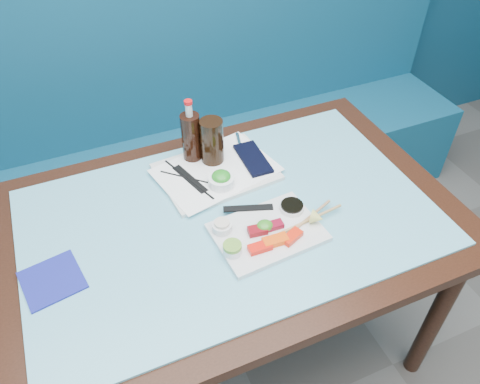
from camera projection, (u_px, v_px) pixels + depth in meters
name	position (u px, v px, depth m)	size (l,w,h in m)	color
booth_bench	(165.00, 156.00, 2.25)	(3.00, 0.56, 1.17)	navy
dining_table	(230.00, 236.00, 1.48)	(1.40, 0.90, 0.75)	black
glass_top	(230.00, 217.00, 1.42)	(1.22, 0.76, 0.01)	#63B2C7
sashimi_plate	(267.00, 232.00, 1.36)	(0.31, 0.22, 0.02)	silver
salmon_left	(260.00, 247.00, 1.30)	(0.07, 0.03, 0.02)	red
salmon_mid	(275.00, 241.00, 1.32)	(0.07, 0.03, 0.02)	#F94C09
salmon_right	(292.00, 237.00, 1.33)	(0.07, 0.03, 0.02)	red
tuna_left	(258.00, 230.00, 1.34)	(0.06, 0.03, 0.02)	maroon
tuna_right	(275.00, 225.00, 1.36)	(0.05, 0.03, 0.02)	maroon
seaweed_garnish	(265.00, 226.00, 1.35)	(0.05, 0.04, 0.03)	#33831E
ramekin_wasabi	(232.00, 250.00, 1.29)	(0.05, 0.05, 0.02)	white
wasabi_fill	(232.00, 246.00, 1.28)	(0.05, 0.05, 0.01)	#669A31
ramekin_ginger	(222.00, 227.00, 1.35)	(0.06, 0.06, 0.02)	white
ginger_fill	(222.00, 223.00, 1.34)	(0.04, 0.04, 0.01)	beige
soy_dish	(292.00, 208.00, 1.41)	(0.07, 0.07, 0.01)	white
soy_fill	(292.00, 205.00, 1.41)	(0.07, 0.07, 0.01)	black
lemon_wedge	(317.00, 218.00, 1.36)	(0.04, 0.04, 0.04)	#DFDB69
chopstick_sleeve	(248.00, 208.00, 1.42)	(0.15, 0.02, 0.00)	black
wooden_chopstick_a	(304.00, 222.00, 1.37)	(0.01, 0.01, 0.25)	#A7784E
wooden_chopstick_b	(307.00, 221.00, 1.38)	(0.01, 0.01, 0.26)	#AC8651
serving_tray	(216.00, 172.00, 1.56)	(0.37, 0.28, 0.01)	silver
paper_placemat	(216.00, 170.00, 1.56)	(0.38, 0.27, 0.00)	white
seaweed_bowl	(221.00, 181.00, 1.49)	(0.09, 0.09, 0.03)	white
seaweed_salad	(221.00, 176.00, 1.48)	(0.06, 0.06, 0.03)	#22881F
cola_glass	(212.00, 141.00, 1.54)	(0.08, 0.08, 0.16)	black
navy_pouch	(253.00, 159.00, 1.59)	(0.08, 0.18, 0.01)	black
fork	(239.00, 142.00, 1.66)	(0.01, 0.01, 0.10)	white
black_chopstick_a	(189.00, 179.00, 1.52)	(0.01, 0.01, 0.25)	black
black_chopstick_b	(191.00, 179.00, 1.52)	(0.01, 0.01, 0.22)	black
tray_sleeve	(190.00, 179.00, 1.52)	(0.03, 0.17, 0.00)	black
cola_bottle_body	(191.00, 139.00, 1.55)	(0.06, 0.06, 0.18)	black
cola_bottle_neck	(189.00, 110.00, 1.48)	(0.02, 0.02, 0.04)	silver
cola_bottle_cap	(188.00, 102.00, 1.46)	(0.03, 0.03, 0.01)	red
blue_napkin	(52.00, 280.00, 1.24)	(0.15, 0.15, 0.01)	navy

